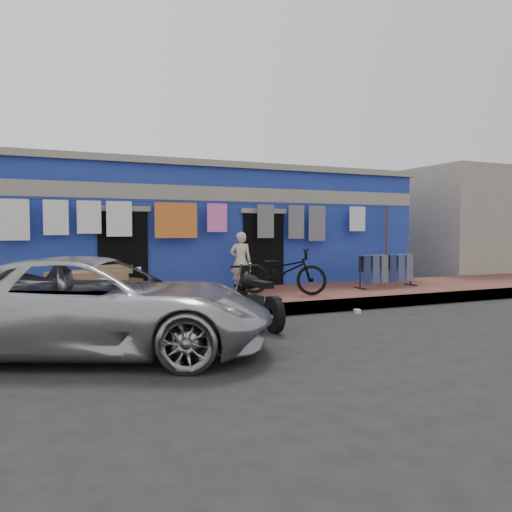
{
  "coord_description": "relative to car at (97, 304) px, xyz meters",
  "views": [
    {
      "loc": [
        -3.99,
        -7.06,
        1.67
      ],
      "look_at": [
        0.0,
        2.0,
        1.15
      ],
      "focal_mm": 35.0,
      "sensor_mm": 36.0,
      "label": 1
    }
  ],
  "objects": [
    {
      "name": "neighbor_right",
      "position": [
        14.27,
        7.1,
        1.22
      ],
      "size": [
        6.0,
        5.0,
        3.8
      ],
      "primitive_type": "cube",
      "color": "#9E9384",
      "rests_on": "ground"
    },
    {
      "name": "litter_b",
      "position": [
        5.13,
        1.3,
        -0.64
      ],
      "size": [
        0.16,
        0.18,
        0.08
      ],
      "primitive_type": "cube",
      "rotation": [
        0.0,
        0.0,
        1.27
      ],
      "color": "silver",
      "rests_on": "ground"
    },
    {
      "name": "litter_a",
      "position": [
        2.12,
        1.3,
        -0.64
      ],
      "size": [
        0.2,
        0.19,
        0.07
      ],
      "primitive_type": "cube",
      "rotation": [
        0.0,
        0.0,
        0.73
      ],
      "color": "silver",
      "rests_on": "ground"
    },
    {
      "name": "bicycle",
      "position": [
        4.23,
        2.83,
        0.19
      ],
      "size": [
        1.94,
        1.71,
        1.24
      ],
      "primitive_type": "imported",
      "rotation": [
        0.0,
        0.0,
        0.91
      ],
      "color": "black",
      "rests_on": "sidewalk"
    },
    {
      "name": "charpoy",
      "position": [
        0.39,
        3.81,
        -0.11
      ],
      "size": [
        2.5,
        2.22,
        0.63
      ],
      "primitive_type": null,
      "rotation": [
        0.0,
        0.0,
        0.4
      ],
      "color": "brown",
      "rests_on": "sidewalk"
    },
    {
      "name": "clothesline",
      "position": [
        2.77,
        4.35,
        1.14
      ],
      "size": [
        10.06,
        0.06,
        2.1
      ],
      "color": "brown",
      "rests_on": "sidewalk"
    },
    {
      "name": "building",
      "position": [
        3.27,
        7.09,
        1.01
      ],
      "size": [
        12.2,
        5.2,
        3.36
      ],
      "color": "navy",
      "rests_on": "ground"
    },
    {
      "name": "car",
      "position": [
        0.0,
        0.0,
        0.0
      ],
      "size": [
        5.28,
        3.95,
        1.36
      ],
      "primitive_type": "imported",
      "rotation": [
        0.0,
        0.0,
        1.15
      ],
      "color": "#B1B1B5",
      "rests_on": "ground"
    },
    {
      "name": "seated_person",
      "position": [
        3.65,
        3.87,
        0.26
      ],
      "size": [
        0.57,
        0.47,
        1.37
      ],
      "primitive_type": "imported",
      "rotation": [
        0.0,
        0.0,
        2.8
      ],
      "color": "beige",
      "rests_on": "sidewalk"
    },
    {
      "name": "ground",
      "position": [
        3.27,
        0.1,
        -0.68
      ],
      "size": [
        80.0,
        80.0,
        0.0
      ],
      "primitive_type": "plane",
      "color": "black",
      "rests_on": "ground"
    },
    {
      "name": "sidewalk",
      "position": [
        3.27,
        3.1,
        -0.55
      ],
      "size": [
        28.0,
        3.0,
        0.25
      ],
      "primitive_type": "cube",
      "color": "brown",
      "rests_on": "ground"
    },
    {
      "name": "jeans_rack",
      "position": [
        7.2,
        3.01,
        -0.01
      ],
      "size": [
        1.77,
        0.57,
        0.83
      ],
      "primitive_type": null,
      "rotation": [
        0.0,
        0.0,
        0.07
      ],
      "color": "black",
      "rests_on": "sidewalk"
    },
    {
      "name": "motorcycle",
      "position": [
        2.74,
        0.89,
        -0.16
      ],
      "size": [
        0.74,
        1.66,
        1.03
      ],
      "primitive_type": null,
      "rotation": [
        0.0,
        0.0,
        0.05
      ],
      "color": "black",
      "rests_on": "ground"
    },
    {
      "name": "curb",
      "position": [
        3.27,
        1.65,
        -0.55
      ],
      "size": [
        28.0,
        0.1,
        0.25
      ],
      "primitive_type": "cube",
      "color": "gray",
      "rests_on": "ground"
    },
    {
      "name": "litter_c",
      "position": [
        2.4,
        0.69,
        -0.64
      ],
      "size": [
        0.15,
        0.18,
        0.07
      ],
      "primitive_type": "cube",
      "rotation": [
        0.0,
        0.0,
        1.58
      ],
      "color": "silver",
      "rests_on": "ground"
    }
  ]
}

